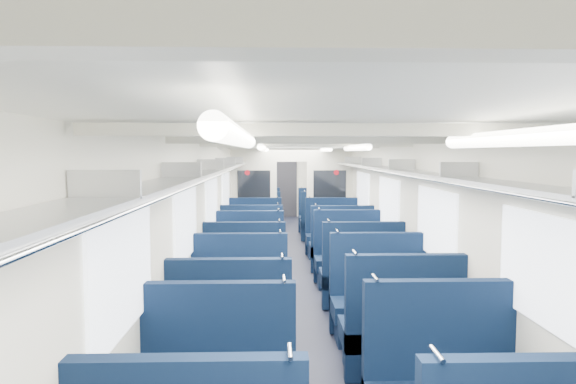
{
  "coord_description": "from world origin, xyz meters",
  "views": [
    {
      "loc": [
        -0.42,
        -8.42,
        2.2
      ],
      "look_at": [
        -0.08,
        3.37,
        1.29
      ],
      "focal_mm": 31.54,
      "sensor_mm": 36.0,
      "label": 1
    }
  ],
  "objects_px": {
    "seat_11": "(380,306)",
    "seat_10": "(239,308)",
    "seat_22": "(259,219)",
    "seat_9": "(400,336)",
    "seat_13": "(361,279)",
    "seat_19": "(333,238)",
    "seat_16": "(252,249)",
    "seat_12": "(245,280)",
    "seat_18": "(254,239)",
    "end_door": "(286,188)",
    "seat_8": "(231,344)",
    "seat_21": "(324,225)",
    "seat_15": "(349,262)",
    "seat_17": "(341,250)",
    "bulkhead": "(292,195)",
    "seat_20": "(257,225)",
    "seat_14": "(249,264)",
    "seat_23": "(320,220)"
  },
  "relations": [
    {
      "from": "seat_13",
      "to": "seat_22",
      "type": "height_order",
      "value": "same"
    },
    {
      "from": "seat_14",
      "to": "seat_15",
      "type": "distance_m",
      "value": 1.66
    },
    {
      "from": "seat_20",
      "to": "seat_21",
      "type": "bearing_deg",
      "value": 0.45
    },
    {
      "from": "seat_9",
      "to": "seat_20",
      "type": "bearing_deg",
      "value": 102.15
    },
    {
      "from": "seat_19",
      "to": "seat_21",
      "type": "relative_size",
      "value": 1.0
    },
    {
      "from": "seat_13",
      "to": "seat_19",
      "type": "distance_m",
      "value": 3.48
    },
    {
      "from": "seat_11",
      "to": "seat_10",
      "type": "bearing_deg",
      "value": -179.8
    },
    {
      "from": "seat_19",
      "to": "seat_20",
      "type": "distance_m",
      "value": 2.59
    },
    {
      "from": "seat_11",
      "to": "seat_22",
      "type": "height_order",
      "value": "same"
    },
    {
      "from": "bulkhead",
      "to": "seat_9",
      "type": "height_order",
      "value": "bulkhead"
    },
    {
      "from": "seat_16",
      "to": "seat_18",
      "type": "distance_m",
      "value": 1.18
    },
    {
      "from": "seat_12",
      "to": "seat_14",
      "type": "xyz_separation_m",
      "value": [
        0.0,
        1.04,
        0.0
      ]
    },
    {
      "from": "seat_13",
      "to": "seat_22",
      "type": "xyz_separation_m",
      "value": [
        -1.66,
        6.64,
        0.0
      ]
    },
    {
      "from": "seat_10",
      "to": "seat_15",
      "type": "height_order",
      "value": "same"
    },
    {
      "from": "end_door",
      "to": "seat_13",
      "type": "distance_m",
      "value": 10.34
    },
    {
      "from": "seat_15",
      "to": "seat_21",
      "type": "distance_m",
      "value": 4.31
    },
    {
      "from": "seat_11",
      "to": "seat_23",
      "type": "relative_size",
      "value": 1.0
    },
    {
      "from": "bulkhead",
      "to": "seat_20",
      "type": "xyz_separation_m",
      "value": [
        -0.83,
        0.87,
        -0.84
      ]
    },
    {
      "from": "seat_16",
      "to": "seat_12",
      "type": "bearing_deg",
      "value": -90.0
    },
    {
      "from": "bulkhead",
      "to": "seat_18",
      "type": "height_order",
      "value": "bulkhead"
    },
    {
      "from": "seat_11",
      "to": "seat_20",
      "type": "relative_size",
      "value": 1.0
    },
    {
      "from": "bulkhead",
      "to": "seat_18",
      "type": "xyz_separation_m",
      "value": [
        -0.83,
        -1.1,
        -0.84
      ]
    },
    {
      "from": "seat_15",
      "to": "seat_17",
      "type": "distance_m",
      "value": 1.0
    },
    {
      "from": "seat_12",
      "to": "seat_19",
      "type": "distance_m",
      "value": 3.83
    },
    {
      "from": "seat_20",
      "to": "seat_15",
      "type": "bearing_deg",
      "value": -68.86
    },
    {
      "from": "seat_11",
      "to": "seat_15",
      "type": "bearing_deg",
      "value": 90.0
    },
    {
      "from": "seat_15",
      "to": "seat_17",
      "type": "xyz_separation_m",
      "value": [
        0.0,
        1.0,
        0.0
      ]
    },
    {
      "from": "seat_14",
      "to": "end_door",
      "type": "bearing_deg",
      "value": 84.85
    },
    {
      "from": "seat_22",
      "to": "seat_9",
      "type": "bearing_deg",
      "value": -79.42
    },
    {
      "from": "bulkhead",
      "to": "seat_21",
      "type": "bearing_deg",
      "value": 46.87
    },
    {
      "from": "seat_21",
      "to": "seat_22",
      "type": "relative_size",
      "value": 1.0
    },
    {
      "from": "seat_10",
      "to": "seat_16",
      "type": "xyz_separation_m",
      "value": [
        0.0,
        3.59,
        0.0
      ]
    },
    {
      "from": "seat_11",
      "to": "seat_9",
      "type": "bearing_deg",
      "value": -90.0
    },
    {
      "from": "seat_10",
      "to": "seat_8",
      "type": "bearing_deg",
      "value": -90.0
    },
    {
      "from": "end_door",
      "to": "seat_8",
      "type": "bearing_deg",
      "value": -93.74
    },
    {
      "from": "seat_15",
      "to": "seat_16",
      "type": "relative_size",
      "value": 1.0
    },
    {
      "from": "seat_13",
      "to": "seat_21",
      "type": "distance_m",
      "value": 5.48
    },
    {
      "from": "seat_12",
      "to": "seat_10",
      "type": "bearing_deg",
      "value": -90.0
    },
    {
      "from": "seat_14",
      "to": "seat_16",
      "type": "height_order",
      "value": "same"
    },
    {
      "from": "seat_19",
      "to": "seat_18",
      "type": "bearing_deg",
      "value": 179.5
    },
    {
      "from": "seat_23",
      "to": "seat_17",
      "type": "bearing_deg",
      "value": -90.0
    },
    {
      "from": "seat_11",
      "to": "seat_16",
      "type": "xyz_separation_m",
      "value": [
        -1.66,
        3.58,
        0.0
      ]
    },
    {
      "from": "seat_18",
      "to": "seat_20",
      "type": "xyz_separation_m",
      "value": [
        0.0,
        1.97,
        0.0
      ]
    },
    {
      "from": "seat_10",
      "to": "seat_17",
      "type": "height_order",
      "value": "same"
    },
    {
      "from": "seat_11",
      "to": "seat_13",
      "type": "height_order",
      "value": "same"
    },
    {
      "from": "end_door",
      "to": "seat_19",
      "type": "height_order",
      "value": "end_door"
    },
    {
      "from": "seat_16",
      "to": "seat_17",
      "type": "relative_size",
      "value": 1.0
    },
    {
      "from": "seat_17",
      "to": "seat_18",
      "type": "height_order",
      "value": "same"
    },
    {
      "from": "end_door",
      "to": "seat_12",
      "type": "height_order",
      "value": "end_door"
    },
    {
      "from": "seat_16",
      "to": "seat_17",
      "type": "height_order",
      "value": "same"
    }
  ]
}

